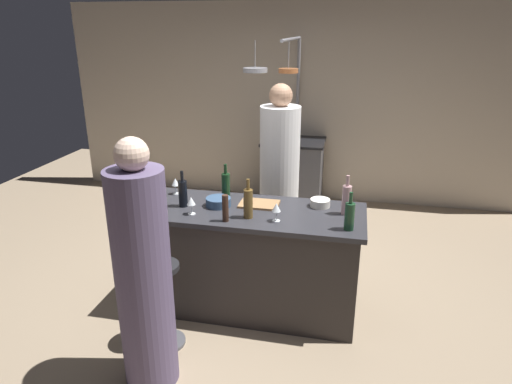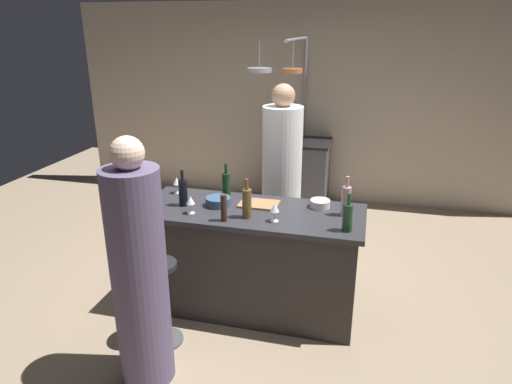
% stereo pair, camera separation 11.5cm
% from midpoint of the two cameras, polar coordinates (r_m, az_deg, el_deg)
% --- Properties ---
extents(ground_plane, '(9.00, 9.00, 0.00)m').
position_cam_midpoint_polar(ground_plane, '(4.05, -1.31, -14.13)').
color(ground_plane, gray).
extents(back_wall, '(6.40, 0.16, 2.60)m').
position_cam_midpoint_polar(back_wall, '(6.23, 4.88, 11.01)').
color(back_wall, '#BCAD99').
rests_on(back_wall, ground_plane).
extents(kitchen_island, '(1.80, 0.72, 0.90)m').
position_cam_midpoint_polar(kitchen_island, '(3.82, -1.36, -8.50)').
color(kitchen_island, '#332D2B').
rests_on(kitchen_island, ground_plane).
extents(stove_range, '(0.80, 0.64, 0.89)m').
position_cam_midpoint_polar(stove_range, '(6.04, 4.13, 2.42)').
color(stove_range, '#47474C').
rests_on(stove_range, ground_plane).
extents(chef, '(0.38, 0.38, 1.80)m').
position_cam_midpoint_polar(chef, '(4.41, 2.20, 0.99)').
color(chef, white).
rests_on(chef, ground_plane).
extents(bar_stool_left, '(0.28, 0.28, 0.68)m').
position_cam_midpoint_polar(bar_stool_left, '(3.51, -12.49, -13.27)').
color(bar_stool_left, '#4C4C51').
rests_on(bar_stool_left, ground_plane).
extents(guest_left, '(0.36, 0.36, 1.70)m').
position_cam_midpoint_polar(guest_left, '(3.01, -15.08, -10.38)').
color(guest_left, '#594C6B').
rests_on(guest_left, ground_plane).
extents(overhead_pot_rack, '(0.58, 1.40, 2.17)m').
position_cam_midpoint_polar(overhead_pot_rack, '(5.40, 2.99, 12.91)').
color(overhead_pot_rack, gray).
rests_on(overhead_pot_rack, ground_plane).
extents(cutting_board, '(0.32, 0.22, 0.02)m').
position_cam_midpoint_polar(cutting_board, '(3.72, -0.48, -1.53)').
color(cutting_board, '#997047').
rests_on(cutting_board, kitchen_island).
extents(pepper_mill, '(0.05, 0.05, 0.21)m').
position_cam_midpoint_polar(pepper_mill, '(3.39, -4.86, -2.06)').
color(pepper_mill, '#382319').
rests_on(pepper_mill, kitchen_island).
extents(wine_bottle_dark, '(0.07, 0.07, 0.30)m').
position_cam_midpoint_polar(wine_bottle_dark, '(3.72, -10.09, -0.12)').
color(wine_bottle_dark, black).
rests_on(wine_bottle_dark, kitchen_island).
extents(wine_bottle_rose, '(0.07, 0.07, 0.32)m').
position_cam_midpoint_polar(wine_bottle_rose, '(3.56, 10.43, -0.92)').
color(wine_bottle_rose, '#B78C8E').
rests_on(wine_bottle_rose, kitchen_island).
extents(wine_bottle_amber, '(0.07, 0.07, 0.31)m').
position_cam_midpoint_polar(wine_bottle_amber, '(3.44, -1.96, -1.39)').
color(wine_bottle_amber, brown).
rests_on(wine_bottle_amber, kitchen_island).
extents(wine_bottle_green, '(0.07, 0.07, 0.29)m').
position_cam_midpoint_polar(wine_bottle_green, '(3.30, 10.74, -2.96)').
color(wine_bottle_green, '#193D23').
rests_on(wine_bottle_green, kitchen_island).
extents(wine_bottle_red, '(0.07, 0.07, 0.30)m').
position_cam_midpoint_polar(wine_bottle_red, '(3.84, -4.69, 0.84)').
color(wine_bottle_red, '#143319').
rests_on(wine_bottle_red, kitchen_island).
extents(wine_glass_near_right_guest, '(0.07, 0.07, 0.15)m').
position_cam_midpoint_polar(wine_glass_near_right_guest, '(3.55, -9.11, -1.22)').
color(wine_glass_near_right_guest, silver).
rests_on(wine_glass_near_right_guest, kitchen_island).
extents(wine_glass_near_left_guest, '(0.07, 0.07, 0.15)m').
position_cam_midpoint_polar(wine_glass_near_left_guest, '(3.38, 1.61, -2.07)').
color(wine_glass_near_left_guest, silver).
rests_on(wine_glass_near_left_guest, kitchen_island).
extents(wine_glass_by_chef, '(0.07, 0.07, 0.15)m').
position_cam_midpoint_polar(wine_glass_by_chef, '(4.00, -10.96, 1.16)').
color(wine_glass_by_chef, silver).
rests_on(wine_glass_by_chef, kitchen_island).
extents(mixing_bowl_blue, '(0.20, 0.20, 0.07)m').
position_cam_midpoint_polar(mixing_bowl_blue, '(3.71, -5.65, -1.25)').
color(mixing_bowl_blue, '#334C6B').
rests_on(mixing_bowl_blue, kitchen_island).
extents(mixing_bowl_ceramic, '(0.16, 0.16, 0.06)m').
position_cam_midpoint_polar(mixing_bowl_ceramic, '(3.71, 7.21, -1.37)').
color(mixing_bowl_ceramic, silver).
rests_on(mixing_bowl_ceramic, kitchen_island).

